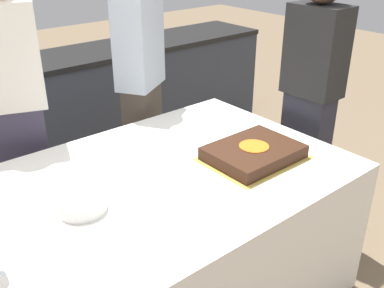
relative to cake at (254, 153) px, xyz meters
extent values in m
cube|color=#333842|center=(-0.51, 1.83, -0.36)|extent=(4.40, 0.55, 0.88)
cube|color=black|center=(-0.51, 1.83, 0.10)|extent=(4.40, 0.58, 0.04)
cube|color=white|center=(-0.51, 0.16, -0.42)|extent=(1.88, 1.18, 0.77)
cube|color=gold|center=(0.00, 0.00, -0.03)|extent=(0.47, 0.37, 0.00)
cube|color=#381E11|center=(0.00, 0.00, 0.00)|extent=(0.43, 0.33, 0.06)
cylinder|color=orange|center=(0.00, 0.00, 0.04)|extent=(0.15, 0.15, 0.00)
cylinder|color=white|center=(-0.85, 0.13, -0.01)|extent=(0.19, 0.19, 0.05)
cylinder|color=white|center=(0.01, 0.33, -0.03)|extent=(0.22, 0.22, 0.00)
cube|color=#4C4238|center=(0.00, 0.97, -0.35)|extent=(0.32, 0.28, 0.89)
cube|color=silver|center=(0.00, 0.97, 0.38)|extent=(0.39, 0.34, 0.58)
cube|color=#282833|center=(0.65, 0.16, -0.35)|extent=(0.16, 0.27, 0.91)
cube|color=black|center=(0.65, 0.16, 0.36)|extent=(0.20, 0.32, 0.51)
cube|color=#383347|center=(-0.81, 0.97, -0.33)|extent=(0.35, 0.26, 0.95)
cube|color=silver|center=(-0.81, 0.97, 0.41)|extent=(0.42, 0.32, 0.53)
camera|label=1|loc=(-1.47, -1.30, 1.00)|focal=42.00mm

